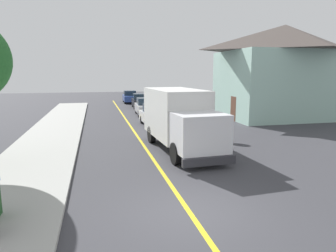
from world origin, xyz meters
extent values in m
plane|color=#38383D|center=(0.00, 0.00, 0.00)|extent=(120.00, 120.00, 0.00)
cube|color=#9E9E99|center=(-5.40, 4.00, 0.07)|extent=(3.60, 60.00, 0.15)
cube|color=gold|center=(0.00, 10.00, 0.00)|extent=(0.16, 56.00, 0.01)
cube|color=silver|center=(1.70, 8.14, 1.90)|extent=(2.69, 5.13, 2.60)
cube|color=silver|center=(1.91, 4.65, 1.45)|extent=(2.40, 2.13, 1.70)
cube|color=#1E2D3D|center=(1.96, 3.75, 1.82)|extent=(2.04, 0.20, 0.75)
cube|color=#2D2D33|center=(1.97, 3.57, 0.42)|extent=(2.41, 0.34, 0.36)
cylinder|color=black|center=(2.94, 4.91, 0.50)|extent=(0.36, 1.02, 1.00)
cylinder|color=black|center=(0.85, 4.79, 0.50)|extent=(0.36, 1.02, 1.00)
cylinder|color=black|center=(2.67, 9.45, 0.50)|extent=(0.36, 1.02, 1.00)
cylinder|color=black|center=(0.57, 9.33, 0.50)|extent=(0.36, 1.02, 1.00)
cube|color=silver|center=(1.90, 14.98, 0.65)|extent=(1.91, 4.44, 0.76)
cube|color=#1E2D3D|center=(1.90, 15.13, 1.35)|extent=(1.63, 1.84, 0.64)
cylinder|color=black|center=(2.73, 13.59, 0.32)|extent=(0.24, 0.65, 0.64)
cylinder|color=black|center=(1.15, 13.55, 0.32)|extent=(0.24, 0.65, 0.64)
cylinder|color=black|center=(2.66, 16.41, 0.32)|extent=(0.24, 0.65, 0.64)
cylinder|color=black|center=(1.08, 16.37, 0.32)|extent=(0.24, 0.65, 0.64)
cube|color=#B7B7BC|center=(2.21, 21.37, 0.65)|extent=(1.96, 4.46, 0.76)
cube|color=#1E2D3D|center=(2.21, 21.52, 1.35)|extent=(1.65, 1.86, 0.64)
cylinder|color=black|center=(2.95, 19.93, 0.32)|extent=(0.24, 0.65, 0.64)
cylinder|color=black|center=(1.37, 19.99, 0.32)|extent=(0.24, 0.65, 0.64)
cylinder|color=black|center=(3.05, 22.75, 0.32)|extent=(0.24, 0.65, 0.64)
cylinder|color=black|center=(1.47, 22.80, 0.32)|extent=(0.24, 0.65, 0.64)
cube|color=black|center=(2.59, 27.65, 0.65)|extent=(1.99, 4.47, 0.76)
cube|color=#1E2D3D|center=(2.60, 27.80, 1.35)|extent=(1.66, 1.87, 0.64)
cylinder|color=black|center=(3.32, 26.21, 0.32)|extent=(0.25, 0.65, 0.64)
cylinder|color=black|center=(1.74, 26.28, 0.32)|extent=(0.25, 0.65, 0.64)
cylinder|color=black|center=(3.44, 29.02, 0.32)|extent=(0.25, 0.65, 0.64)
cylinder|color=black|center=(1.86, 29.09, 0.32)|extent=(0.25, 0.65, 0.64)
cube|color=#2D4793|center=(2.12, 34.34, 0.65)|extent=(1.91, 4.45, 0.76)
cube|color=#1E2D3D|center=(2.13, 34.49, 1.35)|extent=(1.63, 1.84, 0.64)
cylinder|color=black|center=(2.87, 32.91, 0.32)|extent=(0.24, 0.65, 0.64)
cylinder|color=black|center=(1.30, 32.95, 0.32)|extent=(0.24, 0.65, 0.64)
cylinder|color=black|center=(2.95, 35.72, 0.32)|extent=(0.24, 0.65, 0.64)
cylinder|color=black|center=(1.37, 35.76, 0.32)|extent=(0.24, 0.65, 0.64)
cylinder|color=gray|center=(4.23, 10.26, 1.10)|extent=(0.08, 0.08, 2.20)
cylinder|color=red|center=(4.23, 10.29, 2.25)|extent=(0.76, 0.03, 0.76)
cylinder|color=white|center=(4.23, 10.31, 2.25)|extent=(0.80, 0.02, 0.80)
cube|color=#9EC6B7|center=(14.18, 16.87, 3.00)|extent=(10.55, 7.58, 6.00)
pyramid|color=#564C47|center=(14.18, 16.87, 7.16)|extent=(11.60, 8.34, 2.32)
cube|color=brown|center=(8.94, 15.87, 1.05)|extent=(0.10, 1.00, 2.10)
camera|label=1|loc=(-2.58, -7.94, 4.06)|focal=32.39mm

